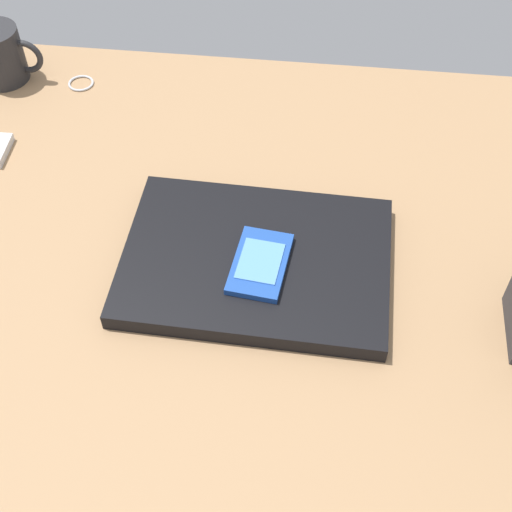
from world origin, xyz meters
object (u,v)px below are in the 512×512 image
Objects in this scene: laptop_closed at (256,261)px; cell_phone_on_laptop at (260,263)px; coffee_mug at (0,55)px; key_ring at (81,83)px.

cell_phone_on_laptop is (0.66, -1.62, 1.57)cm from laptop_closed.
cell_phone_on_laptop is at bearing -38.56° from coffee_mug.
laptop_closed is 53.97cm from coffee_mug.
cell_phone_on_laptop reaches higher than key_ring.
key_ring is at bearing 132.53° from cell_phone_on_laptop.
laptop_closed is at bearing -37.65° from coffee_mug.
laptop_closed is 2.95× the size of coffee_mug.
cell_phone_on_laptop is 0.99× the size of coffee_mug.
cell_phone_on_laptop is 46.62cm from key_ring.
coffee_mug is (-42.66, 32.92, 3.08)cm from laptop_closed.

